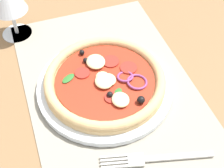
% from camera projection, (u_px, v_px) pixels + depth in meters
% --- Properties ---
extents(ground_plane, '(1.90, 1.40, 0.02)m').
position_uv_depth(ground_plane, '(113.00, 99.00, 0.61)').
color(ground_plane, olive).
extents(placemat, '(0.51, 0.31, 0.00)m').
position_uv_depth(placemat, '(113.00, 94.00, 0.60)').
color(placemat, gray).
rests_on(placemat, ground_plane).
extents(plate, '(0.25, 0.25, 0.01)m').
position_uv_depth(plate, '(105.00, 86.00, 0.61)').
color(plate, white).
rests_on(plate, placemat).
extents(pizza, '(0.22, 0.22, 0.03)m').
position_uv_depth(pizza, '(105.00, 80.00, 0.59)').
color(pizza, tan).
rests_on(pizza, plate).
extents(fork, '(0.06, 0.18, 0.00)m').
position_uv_depth(fork, '(151.00, 159.00, 0.51)').
color(fork, silver).
rests_on(fork, placemat).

